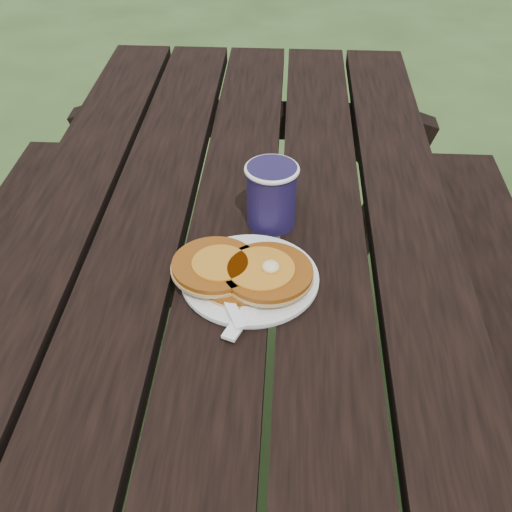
# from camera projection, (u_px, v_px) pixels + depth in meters

# --- Properties ---
(picnic_table) EXTENTS (1.36, 1.80, 0.75)m
(picnic_table) POSITION_uv_depth(u_px,v_px,m) (232.00, 418.00, 1.23)
(picnic_table) COLOR black
(picnic_table) RESTS_ON ground
(plate) EXTENTS (0.26, 0.26, 0.01)m
(plate) POSITION_uv_depth(u_px,v_px,m) (250.00, 279.00, 0.96)
(plate) COLOR white
(plate) RESTS_ON picnic_table
(pancake_stack) EXTENTS (0.21, 0.14, 0.04)m
(pancake_stack) POSITION_uv_depth(u_px,v_px,m) (243.00, 271.00, 0.95)
(pancake_stack) COLOR #8F4810
(pancake_stack) RESTS_ON plate
(knife) EXTENTS (0.09, 0.17, 0.00)m
(knife) POSITION_uv_depth(u_px,v_px,m) (256.00, 298.00, 0.92)
(knife) COLOR white
(knife) RESTS_ON plate
(fork) EXTENTS (0.09, 0.16, 0.01)m
(fork) POSITION_uv_depth(u_px,v_px,m) (229.00, 302.00, 0.90)
(fork) COLOR white
(fork) RESTS_ON plate
(coffee_cup) EXTENTS (0.09, 0.09, 0.11)m
(coffee_cup) POSITION_uv_depth(u_px,v_px,m) (272.00, 192.00, 1.04)
(coffee_cup) COLOR #1B143C
(coffee_cup) RESTS_ON picnic_table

